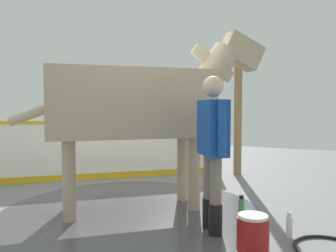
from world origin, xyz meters
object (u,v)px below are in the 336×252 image
horse (140,104)px  bottle_shampoo (289,226)px  wash_bucket (253,232)px  bottle_spray (241,207)px  hose_coil (330,249)px  handler (213,142)px

horse → bottle_shampoo: horse is taller
wash_bucket → bottle_shampoo: wash_bucket is taller
bottle_spray → hose_coil: (-1.01, 0.61, -0.11)m
handler → hose_coil: bearing=143.5°
bottle_spray → bottle_shampoo: bearing=144.4°
horse → bottle_shampoo: size_ratio=9.75×
bottle_shampoo → horse: bearing=-4.8°
horse → hose_coil: bearing=-51.0°
hose_coil → bottle_spray: bearing=-31.3°
hose_coil → handler: bearing=0.8°
hose_coil → bottle_shampoo: bearing=-23.7°
horse → hose_coil: 2.73m
hose_coil → wash_bucket: bearing=24.0°
horse → bottle_spray: size_ratio=9.57×
wash_bucket → bottle_spray: size_ratio=1.23×
wash_bucket → bottle_spray: (0.34, -0.91, -0.04)m
handler → hose_coil: 1.52m
bottle_spray → wash_bucket: bearing=110.6°
bottle_shampoo → bottle_spray: size_ratio=0.98×
wash_bucket → hose_coil: bearing=-156.0°
horse → handler: 1.27m
handler → wash_bucket: bearing=113.8°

